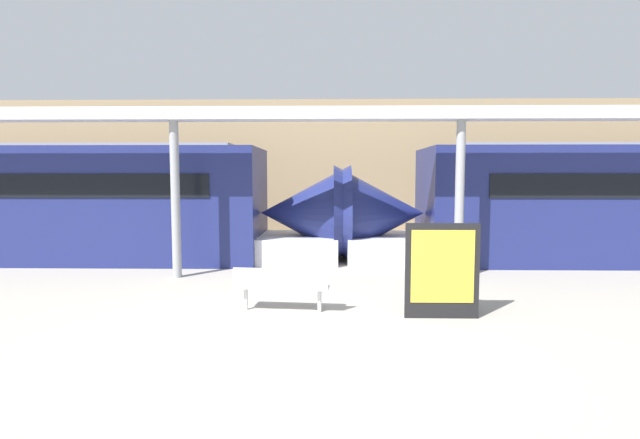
% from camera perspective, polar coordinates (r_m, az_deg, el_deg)
% --- Properties ---
extents(ground_plane, '(60.00, 60.00, 0.00)m').
position_cam_1_polar(ground_plane, '(7.36, -3.56, -13.52)').
color(ground_plane, '#A8A093').
extents(station_wall, '(56.00, 0.20, 5.00)m').
position_cam_1_polar(station_wall, '(17.72, -0.71, 5.53)').
color(station_wall, '#9E8460').
rests_on(station_wall, ground_plane).
extents(train_right, '(16.82, 2.93, 3.20)m').
position_cam_1_polar(train_right, '(15.92, -28.70, 1.44)').
color(train_right, navy).
rests_on(train_right, ground_plane).
extents(bench_near, '(1.66, 0.58, 0.78)m').
position_cam_1_polar(bench_near, '(8.65, -4.42, -7.38)').
color(bench_near, silver).
rests_on(bench_near, ground_plane).
extents(trash_bin, '(0.61, 0.61, 0.90)m').
position_cam_1_polar(trash_bin, '(8.93, 14.32, -7.34)').
color(trash_bin, '#2D5138').
rests_on(trash_bin, ground_plane).
extents(poster_board, '(1.21, 0.07, 1.57)m').
position_cam_1_polar(poster_board, '(8.44, 13.78, -5.67)').
color(poster_board, black).
rests_on(poster_board, ground_plane).
extents(support_column_near, '(0.21, 0.21, 3.58)m').
position_cam_1_polar(support_column_near, '(11.86, -16.19, 2.16)').
color(support_column_near, gray).
rests_on(support_column_near, ground_plane).
extents(support_column_far, '(0.21, 0.21, 3.58)m').
position_cam_1_polar(support_column_far, '(11.69, 15.66, 2.13)').
color(support_column_far, gray).
rests_on(support_column_far, ground_plane).
extents(canopy_beam, '(28.00, 0.60, 0.28)m').
position_cam_1_polar(canopy_beam, '(11.93, -16.42, 11.45)').
color(canopy_beam, '#B7B7BC').
rests_on(canopy_beam, support_column_near).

